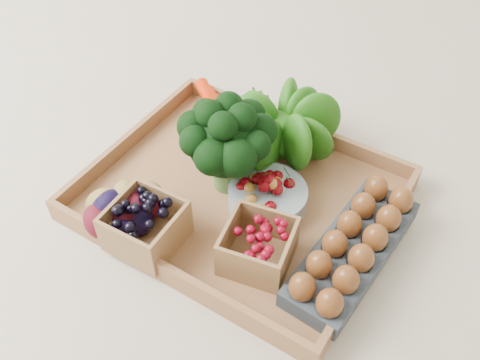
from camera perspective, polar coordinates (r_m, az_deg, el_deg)
The scene contains 10 objects.
ground at distance 1.03m, azimuth 0.00°, elevation -2.31°, with size 4.00×4.00×0.00m, color beige.
tray at distance 1.03m, azimuth 0.00°, elevation -2.03°, with size 0.55×0.45×0.01m, color #9C6A41.
carrots at distance 1.13m, azimuth -2.12°, elevation 5.70°, with size 0.20×0.15×0.05m, color red, non-canonical shape.
lettuce at distance 1.06m, azimuth 4.70°, elevation 6.14°, with size 0.15×0.15×0.15m, color #1E570D.
broccoli at distance 0.99m, azimuth -1.39°, elevation 2.42°, with size 0.18×0.18×0.14m, color black, non-canonical shape.
cherry_bowl at distance 0.99m, azimuth 2.97°, elevation -1.83°, with size 0.15×0.15×0.04m, color #8C9EA5.
egg_carton at distance 0.94m, azimuth 11.88°, elevation -7.52°, with size 0.11×0.31×0.04m, color #373F46.
potatoes at distance 0.97m, azimuth -12.36°, elevation -2.42°, with size 0.15×0.15×0.09m, color #450B14, non-canonical shape.
punnet_blackberry at distance 0.94m, azimuth -10.04°, elevation -4.81°, with size 0.12×0.12×0.08m, color black.
punnet_raspberry at distance 0.90m, azimuth 1.91°, elevation -7.04°, with size 0.11×0.11×0.08m, color maroon.
Camera 1 is at (0.36, -0.58, 0.77)m, focal length 40.00 mm.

